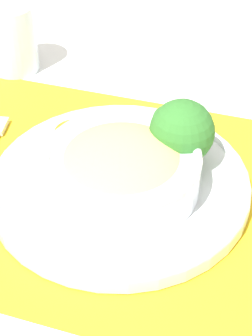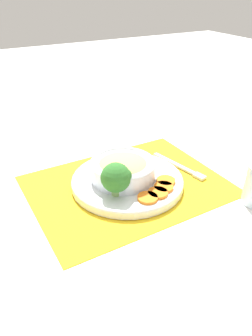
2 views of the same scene
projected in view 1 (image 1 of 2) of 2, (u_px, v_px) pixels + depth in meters
ground_plane at (120, 193)px, 0.63m from camera, size 4.00×4.00×0.00m
placemat at (120, 191)px, 0.63m from camera, size 0.49×0.38×0.00m
plate at (120, 183)px, 0.62m from camera, size 0.29×0.29×0.02m
bowl at (122, 167)px, 0.59m from camera, size 0.17×0.17×0.06m
broccoli_floret at (181, 132)px, 0.60m from camera, size 0.07×0.07×0.08m
carrot_slice_near at (143, 127)px, 0.68m from camera, size 0.05×0.05×0.01m
carrot_slice_middle at (120, 125)px, 0.69m from camera, size 0.05×0.05×0.01m
carrot_slice_far at (96, 127)px, 0.68m from camera, size 0.05×0.05×0.01m
carrot_slice_extra at (74, 133)px, 0.67m from camera, size 0.05×0.05×0.01m
water_glass at (12, 42)px, 0.81m from camera, size 0.07×0.07×0.10m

